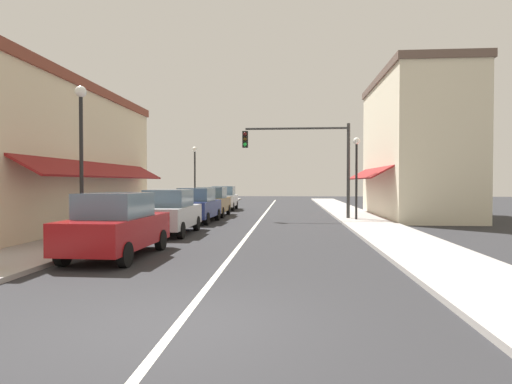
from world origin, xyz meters
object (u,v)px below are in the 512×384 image
object	(u,v)px
parked_car_nearest_left	(116,225)
parked_car_second_left	(170,212)
street_lamp_left_near	(81,140)
street_lamp_left_far	(195,167)
street_lamp_right_mid	(356,164)
parked_car_far_left	(212,202)
parked_car_distant_left	(224,198)
parked_car_third_left	(197,205)
traffic_signal_mast_arm	(309,153)

from	to	relation	value
parked_car_nearest_left	parked_car_second_left	distance (m)	5.29
parked_car_second_left	street_lamp_left_near	distance (m)	4.68
street_lamp_left_far	parked_car_second_left	bearing A→B (deg)	-81.66
parked_car_nearest_left	street_lamp_right_mid	xyz separation A→B (m)	(8.22, 11.48, 2.12)
parked_car_nearest_left	parked_car_second_left	xyz separation A→B (m)	(-0.01, 5.29, 0.00)
parked_car_far_left	parked_car_distant_left	world-z (taller)	same
parked_car_second_left	parked_car_distant_left	size ratio (longest dim) A/B	0.99
parked_car_distant_left	street_lamp_right_mid	bearing A→B (deg)	-48.54
street_lamp_left_far	parked_car_far_left	bearing A→B (deg)	-65.61
parked_car_nearest_left	parked_car_third_left	xyz separation A→B (m)	(0.02, 10.30, 0.00)
traffic_signal_mast_arm	parked_car_second_left	bearing A→B (deg)	-129.60
street_lamp_right_mid	street_lamp_left_far	distance (m)	12.75
parked_car_far_left	street_lamp_right_mid	size ratio (longest dim) A/B	0.93
parked_car_far_left	street_lamp_right_mid	distance (m)	8.94
parked_car_far_left	street_lamp_left_far	bearing A→B (deg)	114.05
parked_car_third_left	traffic_signal_mast_arm	size ratio (longest dim) A/B	0.71
parked_car_third_left	street_lamp_right_mid	bearing A→B (deg)	9.92
parked_car_far_left	street_lamp_right_mid	world-z (taller)	street_lamp_right_mid
parked_car_nearest_left	parked_car_third_left	bearing A→B (deg)	91.24
parked_car_nearest_left	street_lamp_right_mid	size ratio (longest dim) A/B	0.94
parked_car_third_left	parked_car_distant_left	world-z (taller)	same
parked_car_nearest_left	traffic_signal_mast_arm	world-z (taller)	traffic_signal_mast_arm
street_lamp_left_near	parked_car_second_left	bearing A→B (deg)	61.29
parked_car_far_left	street_lamp_left_far	world-z (taller)	street_lamp_left_far
traffic_signal_mast_arm	street_lamp_right_mid	bearing A→B (deg)	-18.39
parked_car_far_left	street_lamp_left_far	xyz separation A→B (m)	(-2.09, 4.60, 2.24)
parked_car_third_left	parked_car_distant_left	distance (m)	10.16
parked_car_nearest_left	parked_car_distant_left	world-z (taller)	same
parked_car_distant_left	street_lamp_right_mid	world-z (taller)	street_lamp_right_mid
street_lamp_left_near	street_lamp_right_mid	xyz separation A→B (m)	(10.11, 9.63, -0.42)
parked_car_distant_left	street_lamp_left_far	world-z (taller)	street_lamp_left_far
parked_car_third_left	street_lamp_left_far	world-z (taller)	street_lamp_left_far
parked_car_far_left	parked_car_nearest_left	bearing A→B (deg)	-90.57
parked_car_nearest_left	parked_car_distant_left	bearing A→B (deg)	91.74
parked_car_second_left	street_lamp_left_far	world-z (taller)	street_lamp_left_far
parked_car_far_left	street_lamp_right_mid	bearing A→B (deg)	-20.45
street_lamp_left_near	street_lamp_right_mid	size ratio (longest dim) A/B	1.16
traffic_signal_mast_arm	street_lamp_right_mid	world-z (taller)	traffic_signal_mast_arm
parked_car_third_left	parked_car_far_left	size ratio (longest dim) A/B	1.01
parked_car_far_left	street_lamp_left_far	distance (m)	5.53
parked_car_distant_left	street_lamp_left_near	size ratio (longest dim) A/B	0.81
parked_car_second_left	parked_car_far_left	size ratio (longest dim) A/B	1.00
street_lamp_left_far	parked_car_nearest_left	bearing A→B (deg)	-83.93
parked_car_distant_left	street_lamp_left_far	size ratio (longest dim) A/B	0.90
parked_car_second_left	traffic_signal_mast_arm	bearing A→B (deg)	50.19
parked_car_distant_left	street_lamp_right_mid	size ratio (longest dim) A/B	0.94
parked_car_third_left	parked_car_second_left	bearing A→B (deg)	-88.61
parked_car_third_left	parked_car_distant_left	xyz separation A→B (m)	(-0.16, 10.16, 0.00)
parked_car_nearest_left	street_lamp_left_near	bearing A→B (deg)	137.04
street_lamp_right_mid	parked_car_third_left	bearing A→B (deg)	-171.79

